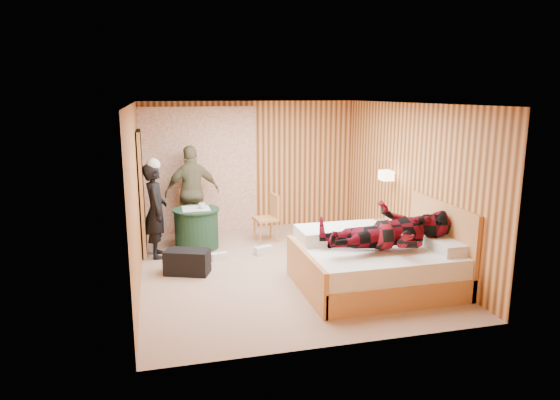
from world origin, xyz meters
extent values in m
cube|color=#9D7E67|center=(0.00, 0.00, 0.00)|extent=(4.20, 5.00, 0.01)
cube|color=silver|center=(0.00, 0.00, 2.50)|extent=(4.20, 5.00, 0.01)
cube|color=#F3A55D|center=(0.00, 2.50, 1.25)|extent=(4.20, 0.02, 2.50)
cube|color=#F3A55D|center=(-2.10, 0.00, 1.25)|extent=(0.02, 5.00, 2.50)
cube|color=#F3A55D|center=(2.10, 0.00, 1.25)|extent=(0.02, 5.00, 2.50)
cube|color=white|center=(-1.00, 2.43, 1.20)|extent=(2.20, 0.08, 2.40)
cube|color=black|center=(-2.06, 1.40, 1.02)|extent=(0.06, 0.90, 2.05)
cylinder|color=gold|center=(2.00, 0.45, 1.30)|extent=(0.18, 0.04, 0.04)
cube|color=beige|center=(1.92, 0.45, 1.30)|extent=(0.18, 0.24, 0.16)
cube|color=tan|center=(1.10, -1.07, 0.16)|extent=(2.10, 1.68, 0.31)
cube|color=white|center=(1.10, -1.07, 0.45)|extent=(2.04, 1.62, 0.26)
cube|color=tan|center=(0.05, -1.07, 0.29)|extent=(0.06, 1.68, 0.59)
cube|color=tan|center=(2.06, -1.07, 0.58)|extent=(0.06, 1.68, 1.15)
cube|color=silver|center=(1.92, -1.47, 0.65)|extent=(0.40, 0.58, 0.15)
cube|color=silver|center=(1.92, -0.67, 0.65)|extent=(0.40, 0.58, 0.15)
cube|color=white|center=(0.73, -0.60, 0.67)|extent=(1.26, 0.63, 0.19)
cube|color=tan|center=(1.88, 0.12, 0.29)|extent=(0.42, 0.57, 0.57)
cube|color=tan|center=(1.88, 0.12, 0.47)|extent=(0.44, 0.59, 0.03)
cylinder|color=#1E4229|center=(-1.18, 1.35, 0.34)|extent=(0.74, 0.74, 0.68)
cylinder|color=#1E4229|center=(-1.18, 1.35, 0.68)|extent=(0.80, 0.80, 0.03)
cube|color=silver|center=(-1.18, 1.35, 0.70)|extent=(0.55, 0.55, 0.01)
cube|color=tan|center=(-1.18, 1.91, 0.45)|extent=(0.51, 0.51, 0.05)
cube|color=tan|center=(-1.22, 2.09, 0.70)|extent=(0.42, 0.14, 0.46)
cylinder|color=tan|center=(-1.30, 1.70, 0.21)|extent=(0.04, 0.04, 0.43)
cylinder|color=tan|center=(-1.05, 2.11, 0.21)|extent=(0.04, 0.04, 0.43)
cube|color=tan|center=(0.07, 1.45, 0.42)|extent=(0.44, 0.44, 0.05)
cube|color=tan|center=(0.25, 1.47, 0.65)|extent=(0.09, 0.39, 0.43)
cylinder|color=tan|center=(-0.11, 1.59, 0.20)|extent=(0.04, 0.04, 0.40)
cylinder|color=tan|center=(0.25, 1.31, 0.20)|extent=(0.04, 0.04, 0.40)
cube|color=black|center=(-1.43, 0.10, 0.18)|extent=(0.73, 0.55, 0.37)
cube|color=silver|center=(-0.89, 0.61, 0.06)|extent=(0.28, 0.17, 0.12)
cube|color=silver|center=(-0.13, 0.72, 0.07)|extent=(0.33, 0.21, 0.14)
imported|color=black|center=(-1.85, 1.05, 0.78)|extent=(0.38, 0.57, 1.55)
imported|color=#706B4A|center=(-1.18, 2.02, 0.86)|extent=(1.07, 0.58, 1.72)
imported|color=maroon|center=(1.15, -1.27, 1.01)|extent=(0.86, 0.67, 1.77)
imported|color=silver|center=(1.88, 0.07, 0.58)|extent=(0.23, 0.27, 0.02)
imported|color=silver|center=(1.88, 0.07, 0.60)|extent=(0.18, 0.23, 0.02)
imported|color=silver|center=(1.88, 0.25, 0.62)|extent=(0.11, 0.11, 0.09)
imported|color=silver|center=(-1.08, 1.30, 0.76)|extent=(0.16, 0.16, 0.10)
camera|label=1|loc=(-1.83, -7.09, 2.65)|focal=32.00mm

